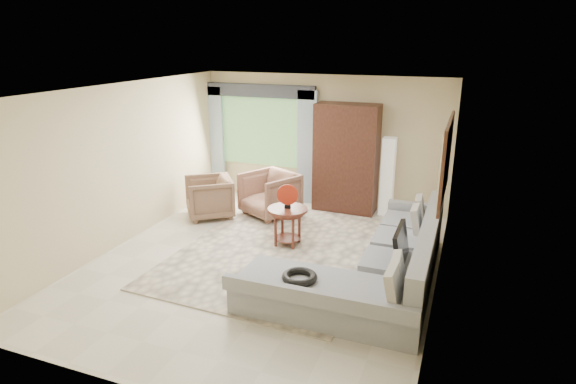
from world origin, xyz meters
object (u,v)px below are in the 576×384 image
at_px(armchair_right, 270,194).
at_px(armoire, 346,158).
at_px(potted_plant, 217,186).
at_px(sectional_sofa, 380,269).
at_px(coffee_table, 288,226).
at_px(tv_screen, 401,246).
at_px(armchair_left, 209,197).
at_px(floor_lamp, 387,177).

height_order(armchair_right, armoire, armoire).
xyz_separation_m(potted_plant, armoire, (2.69, 0.29, 0.76)).
distance_m(armchair_right, potted_plant, 1.52).
xyz_separation_m(sectional_sofa, potted_plant, (-3.93, 2.61, 0.01)).
bearing_deg(potted_plant, coffee_table, -37.35).
distance_m(sectional_sofa, coffee_table, 1.90).
distance_m(armchair_right, armoire, 1.63).
height_order(tv_screen, coffee_table, tv_screen).
bearing_deg(tv_screen, coffee_table, 152.86).
distance_m(sectional_sofa, tv_screen, 0.52).
bearing_deg(armchair_left, coffee_table, 31.78).
xyz_separation_m(armoire, floor_lamp, (0.80, 0.06, -0.30)).
relative_size(armchair_right, potted_plant, 1.61).
xyz_separation_m(sectional_sofa, armoire, (-1.23, 2.90, 0.77)).
xyz_separation_m(tv_screen, floor_lamp, (-0.70, 3.06, 0.03)).
relative_size(coffee_table, armchair_right, 0.70).
bearing_deg(tv_screen, armchair_left, 155.72).
xyz_separation_m(armchair_left, armoire, (2.31, 1.28, 0.66)).
bearing_deg(armchair_left, sectional_sofa, 28.46).
bearing_deg(armoire, floor_lamp, 4.29).
distance_m(armchair_left, armchair_right, 1.15).
distance_m(armchair_right, floor_lamp, 2.27).
bearing_deg(sectional_sofa, tv_screen, -21.68).
bearing_deg(sectional_sofa, armchair_right, 140.09).
relative_size(armchair_left, armoire, 0.41).
distance_m(coffee_table, armchair_left, 2.00).
height_order(coffee_table, armoire, armoire).
bearing_deg(armchair_right, armoire, 60.05).
bearing_deg(potted_plant, armchair_left, -69.07).
bearing_deg(floor_lamp, armchair_right, -157.30).
xyz_separation_m(tv_screen, armchair_right, (-2.77, 2.20, -0.30)).
bearing_deg(floor_lamp, potted_plant, -174.28).
bearing_deg(armchair_right, potted_plant, -172.21).
relative_size(tv_screen, armchair_right, 0.80).
bearing_deg(floor_lamp, sectional_sofa, -81.67).
relative_size(coffee_table, armchair_left, 0.76).
xyz_separation_m(coffee_table, floor_lamp, (1.25, 2.07, 0.41)).
bearing_deg(armchair_left, floor_lamp, 76.25).
distance_m(potted_plant, armoire, 2.81).
bearing_deg(armchair_right, coffee_table, -27.95).
height_order(tv_screen, armchair_right, tv_screen).
xyz_separation_m(armchair_right, floor_lamp, (2.07, 0.87, 0.33)).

